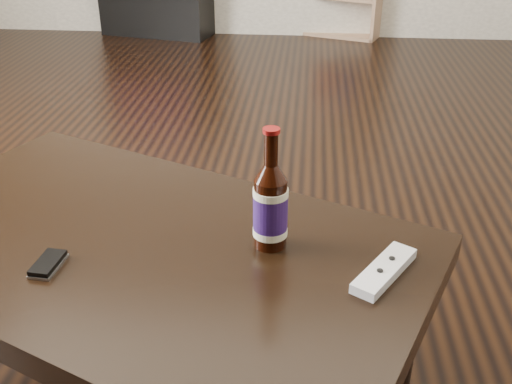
# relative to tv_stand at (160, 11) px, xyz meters

# --- Properties ---
(floor) EXTENTS (5.00, 6.00, 0.01)m
(floor) POSITION_rel_tv_stand_xyz_m (0.72, -2.99, -0.18)
(floor) COLOR black
(floor) RESTS_ON ground
(tv_stand) EXTENTS (0.93, 0.61, 0.34)m
(tv_stand) POSITION_rel_tv_stand_xyz_m (0.00, 0.00, 0.00)
(tv_stand) COLOR black
(tv_stand) RESTS_ON floor
(coffee_table) EXTENTS (1.42, 1.16, 0.46)m
(coffee_table) POSITION_rel_tv_stand_xyz_m (0.86, -3.80, 0.23)
(coffee_table) COLOR black
(coffee_table) RESTS_ON floor
(beer_bottle) EXTENTS (0.10, 0.10, 0.27)m
(beer_bottle) POSITION_rel_tv_stand_xyz_m (1.15, -3.79, 0.38)
(beer_bottle) COLOR black
(beer_bottle) RESTS_ON coffee_table
(phone) EXTENTS (0.05, 0.09, 0.02)m
(phone) POSITION_rel_tv_stand_xyz_m (0.71, -3.92, 0.30)
(phone) COLOR #A3A3A5
(phone) RESTS_ON coffee_table
(remote) EXTENTS (0.14, 0.19, 0.02)m
(remote) POSITION_rel_tv_stand_xyz_m (1.39, -3.88, 0.30)
(remote) COLOR silver
(remote) RESTS_ON coffee_table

